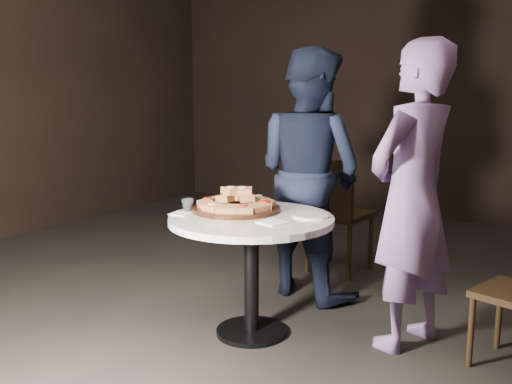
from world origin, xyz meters
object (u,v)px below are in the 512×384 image
water_glass (188,205)px  diner_teal (412,197)px  serving_board (236,209)px  focaccia_pile (236,201)px  table (251,239)px  chair_far (334,208)px  diner_navy (309,173)px

water_glass → diner_teal: bearing=17.9°
serving_board → focaccia_pile: (-0.00, 0.00, 0.05)m
diner_teal → table: bearing=-47.9°
serving_board → water_glass: size_ratio=6.96×
chair_far → serving_board: bearing=90.1°
focaccia_pile → serving_board: bearing=-58.5°
table → serving_board: 0.23m
focaccia_pile → diner_teal: (0.95, 0.24, 0.07)m
diner_navy → table: bearing=108.0°
table → water_glass: size_ratio=14.49×
chair_far → table: bearing=97.5°
water_glass → chair_far: bearing=74.6°
serving_board → diner_teal: diner_teal is taller
focaccia_pile → diner_navy: bearing=79.7°
water_glass → diner_navy: diner_navy is taller
serving_board → diner_teal: (0.95, 0.24, 0.12)m
table → chair_far: (-0.04, 1.26, -0.05)m
chair_far → diner_navy: size_ratio=0.54×
water_glass → diner_teal: size_ratio=0.04×
serving_board → table: bearing=-29.2°
table → diner_navy: 0.84m
water_glass → focaccia_pile: bearing=31.0°
diner_teal → focaccia_pile: bearing=-56.4°
water_glass → diner_teal: 1.26m
focaccia_pile → water_glass: 0.28m
serving_board → diner_teal: bearing=14.4°
serving_board → water_glass: water_glass is taller
water_glass → table: bearing=7.6°
diner_navy → focaccia_pile: bearing=95.5°
serving_board → diner_navy: 0.73m
diner_navy → diner_teal: 0.95m
focaccia_pile → diner_navy: (0.13, 0.71, 0.08)m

